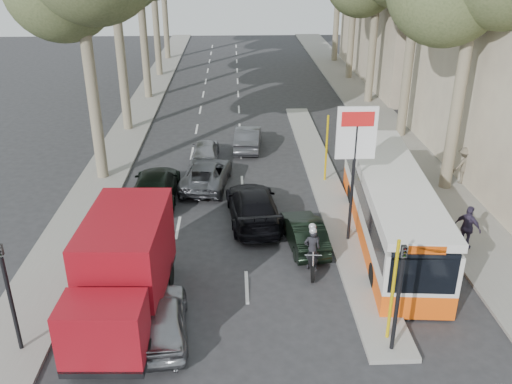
% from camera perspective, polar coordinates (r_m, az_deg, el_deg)
% --- Properties ---
extents(ground, '(120.00, 120.00, 0.00)m').
position_cam_1_polar(ground, '(17.65, 2.20, -13.59)').
color(ground, '#28282B').
rests_on(ground, ground).
extents(sidewalk_right, '(3.20, 70.00, 0.12)m').
position_cam_1_polar(sidewalk_right, '(41.49, 11.57, 8.93)').
color(sidewalk_right, gray).
rests_on(sidewalk_right, ground).
extents(median_left, '(2.40, 64.00, 0.12)m').
position_cam_1_polar(median_left, '(43.74, -11.35, 9.75)').
color(median_left, gray).
rests_on(median_left, ground).
extents(traffic_island, '(1.50, 26.00, 0.16)m').
position_cam_1_polar(traffic_island, '(27.45, 7.23, 1.15)').
color(traffic_island, gray).
rests_on(traffic_island, ground).
extents(billboard, '(1.50, 12.10, 5.60)m').
position_cam_1_polar(billboard, '(20.64, 10.35, 3.76)').
color(billboard, yellow).
rests_on(billboard, ground).
extents(traffic_light_island, '(0.16, 0.41, 3.60)m').
position_cam_1_polar(traffic_light_island, '(15.58, 14.94, -9.06)').
color(traffic_light_island, black).
rests_on(traffic_light_island, ground).
extents(traffic_light_left, '(0.16, 0.41, 3.60)m').
position_cam_1_polar(traffic_light_left, '(16.61, -24.81, -8.41)').
color(traffic_light_left, black).
rests_on(traffic_light_left, ground).
extents(silver_hatchback, '(1.84, 3.86, 1.28)m').
position_cam_1_polar(silver_hatchback, '(17.02, -9.79, -12.94)').
color(silver_hatchback, '#96979D').
rests_on(silver_hatchback, ground).
extents(dark_hatchback, '(1.67, 3.77, 1.20)m').
position_cam_1_polar(dark_hatchback, '(21.44, 5.10, -4.24)').
color(dark_hatchback, black).
rests_on(dark_hatchback, ground).
extents(queue_car_a, '(2.69, 4.80, 1.27)m').
position_cam_1_polar(queue_car_a, '(26.75, -5.25, 1.90)').
color(queue_car_a, '#515359').
rests_on(queue_car_a, ground).
extents(queue_car_b, '(2.49, 5.21, 1.46)m').
position_cam_1_polar(queue_car_b, '(23.19, -0.32, -1.44)').
color(queue_car_b, black).
rests_on(queue_car_b, ground).
extents(queue_car_c, '(1.48, 3.60, 1.22)m').
position_cam_1_polar(queue_car_c, '(30.01, -5.34, 4.41)').
color(queue_car_c, gray).
rests_on(queue_car_c, ground).
extents(queue_car_d, '(1.74, 4.13, 1.33)m').
position_cam_1_polar(queue_car_d, '(31.70, -0.86, 5.73)').
color(queue_car_d, '#47484E').
rests_on(queue_car_d, ground).
extents(queue_car_e, '(2.08, 4.97, 1.43)m').
position_cam_1_polar(queue_car_e, '(25.57, -10.54, 0.67)').
color(queue_car_e, black).
rests_on(queue_car_e, ground).
extents(red_truck, '(2.59, 6.25, 3.28)m').
position_cam_1_polar(red_truck, '(17.42, -13.73, -7.96)').
color(red_truck, black).
rests_on(red_truck, ground).
extents(city_bus, '(3.25, 11.02, 2.86)m').
position_cam_1_polar(city_bus, '(22.12, 13.93, -1.32)').
color(city_bus, '#FA560D').
rests_on(city_bus, ground).
extents(motorcycle, '(0.78, 2.09, 1.78)m').
position_cam_1_polar(motorcycle, '(20.00, 5.89, -5.87)').
color(motorcycle, black).
rests_on(motorcycle, ground).
extents(pedestrian_near, '(1.08, 1.14, 1.80)m').
position_cam_1_polar(pedestrian_near, '(22.34, 21.39, -3.52)').
color(pedestrian_near, '#362D44').
rests_on(pedestrian_near, sidewalk_right).
extents(pedestrian_far, '(1.31, 0.92, 1.85)m').
position_cam_1_polar(pedestrian_far, '(28.52, 21.02, 2.66)').
color(pedestrian_far, '#615848').
rests_on(pedestrian_far, sidewalk_right).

